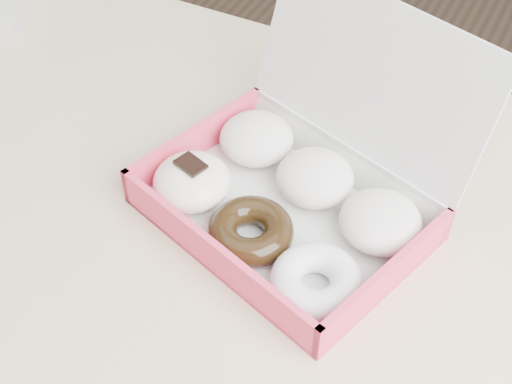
% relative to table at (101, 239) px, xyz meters
% --- Properties ---
extents(table, '(1.20, 0.80, 0.75)m').
position_rel_table_xyz_m(table, '(0.00, 0.00, 0.00)').
color(table, tan).
rests_on(table, ground).
extents(donut_box, '(0.36, 0.34, 0.21)m').
position_rel_table_xyz_m(donut_box, '(0.21, 0.08, 0.11)').
color(donut_box, silver).
rests_on(donut_box, table).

